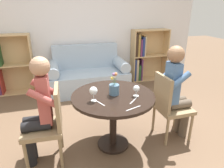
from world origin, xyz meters
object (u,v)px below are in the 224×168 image
(bookshelf_left, at_px, (4,66))
(wine_glass_left, at_px, (93,91))
(person_left, at_px, (38,110))
(wine_glass_right, at_px, (136,89))
(chair_left, at_px, (49,122))
(flower_vase, at_px, (114,88))
(bookshelf_right, at_px, (144,56))
(couch, at_px, (88,76))
(person_right, at_px, (176,91))
(chair_right, at_px, (169,104))

(bookshelf_left, relative_size, wine_glass_left, 7.12)
(person_left, distance_m, wine_glass_left, 0.62)
(wine_glass_left, xyz_separation_m, wine_glass_right, (0.50, -0.01, -0.03))
(bookshelf_left, xyz_separation_m, chair_left, (0.86, -2.21, -0.09))
(flower_vase, bearing_deg, bookshelf_left, 127.24)
(wine_glass_right, bearing_deg, bookshelf_right, 63.60)
(couch, relative_size, chair_left, 1.78)
(wine_glass_left, bearing_deg, person_left, 174.87)
(bookshelf_left, distance_m, wine_glass_right, 2.94)
(chair_left, distance_m, person_right, 1.61)
(person_left, bearing_deg, chair_right, 93.10)
(flower_vase, bearing_deg, wine_glass_right, -26.51)
(couch, relative_size, bookshelf_left, 1.35)
(couch, relative_size, wine_glass_right, 12.02)
(bookshelf_left, bearing_deg, person_left, -70.65)
(bookshelf_left, distance_m, chair_left, 2.37)
(chair_left, xyz_separation_m, wine_glass_right, (1.00, -0.06, 0.31))
(chair_right, distance_m, person_left, 1.61)
(bookshelf_left, bearing_deg, person_right, -41.65)
(chair_left, bearing_deg, person_right, 93.46)
(couch, relative_size, bookshelf_right, 1.35)
(person_right, height_order, wine_glass_left, person_right)
(couch, xyz_separation_m, chair_right, (0.75, -1.92, 0.18))
(wine_glass_left, bearing_deg, chair_right, 3.66)
(chair_left, relative_size, wine_glass_left, 5.39)
(couch, distance_m, chair_left, 2.09)
(bookshelf_left, height_order, wine_glass_right, bookshelf_left)
(chair_left, bearing_deg, bookshelf_left, -155.97)
(chair_right, bearing_deg, bookshelf_left, 46.13)
(bookshelf_right, distance_m, wine_glass_left, 2.79)
(wine_glass_right, bearing_deg, flower_vase, 153.49)
(wine_glass_left, bearing_deg, wine_glass_right, -1.25)
(bookshelf_left, distance_m, bookshelf_right, 2.99)
(bookshelf_right, bearing_deg, bookshelf_left, 179.99)
(wine_glass_left, bearing_deg, flower_vase, 21.56)
(person_right, bearing_deg, chair_left, 89.61)
(couch, relative_size, wine_glass_left, 9.59)
(couch, height_order, person_left, person_left)
(chair_right, xyz_separation_m, flower_vase, (-0.74, 0.04, 0.30))
(person_left, bearing_deg, couch, 159.10)
(wine_glass_right, distance_m, flower_vase, 0.26)
(person_left, xyz_separation_m, person_right, (1.69, 0.01, 0.02))
(wine_glass_right, xyz_separation_m, flower_vase, (-0.23, 0.12, -0.01))
(wine_glass_right, height_order, flower_vase, flower_vase)
(chair_right, xyz_separation_m, wine_glass_left, (-1.00, -0.06, 0.34))
(couch, bearing_deg, bookshelf_left, 170.53)
(bookshelf_left, xyz_separation_m, flower_vase, (1.63, -2.15, 0.21))
(couch, relative_size, person_right, 1.27)
(wine_glass_left, distance_m, wine_glass_right, 0.50)
(bookshelf_right, relative_size, wine_glass_left, 7.12)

